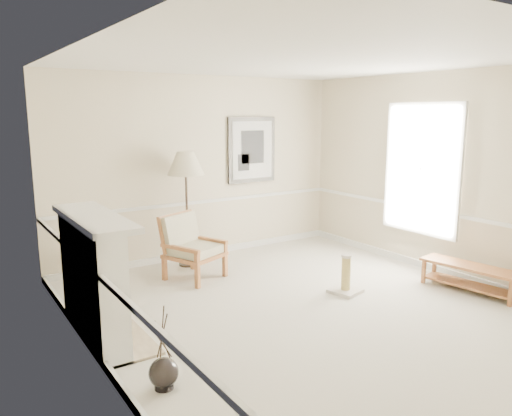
% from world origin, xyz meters
% --- Properties ---
extents(ground, '(5.50, 5.50, 0.00)m').
position_xyz_m(ground, '(0.00, 0.00, 0.00)').
color(ground, silver).
rests_on(ground, ground).
extents(room, '(5.04, 5.54, 2.92)m').
position_xyz_m(room, '(0.14, 0.08, 1.87)').
color(room, beige).
rests_on(room, ground).
extents(fireplace, '(0.64, 1.64, 1.31)m').
position_xyz_m(fireplace, '(-2.34, 0.60, 0.64)').
color(fireplace, white).
rests_on(fireplace, ground).
extents(floor_vase, '(0.26, 0.26, 0.75)m').
position_xyz_m(floor_vase, '(-2.15, -0.70, 0.14)').
color(floor_vase, black).
rests_on(floor_vase, ground).
extents(armchair, '(0.91, 0.94, 0.91)m').
position_xyz_m(armchair, '(-0.67, 1.86, 0.49)').
color(armchair, brown).
rests_on(armchair, ground).
extents(floor_lamp, '(0.69, 0.69, 1.75)m').
position_xyz_m(floor_lamp, '(-0.44, 2.38, 1.53)').
color(floor_lamp, black).
rests_on(floor_lamp, ground).
extents(bench, '(0.57, 1.30, 0.36)m').
position_xyz_m(bench, '(2.15, -0.70, 0.24)').
color(bench, brown).
rests_on(bench, ground).
extents(scratching_post, '(0.44, 0.44, 0.52)m').
position_xyz_m(scratching_post, '(0.76, 0.16, 0.16)').
color(scratching_post, beige).
rests_on(scratching_post, ground).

